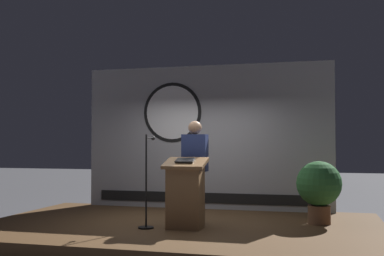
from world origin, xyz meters
TOP-DOWN VIEW (x-y plane):
  - ground_plane at (0.00, 0.00)m, footprint 40.00×40.00m
  - stage_platform at (0.00, 0.00)m, footprint 6.40×4.00m
  - banner_display at (-0.02, 1.85)m, footprint 4.97×0.12m
  - podium at (0.19, -0.40)m, footprint 0.64×0.50m
  - speaker_person at (0.22, 0.08)m, footprint 0.40×0.26m
  - microphone_stand at (-0.39, -0.51)m, footprint 0.24×0.47m
  - potted_plant at (2.17, 0.51)m, footprint 0.72×0.72m

SIDE VIEW (x-z plane):
  - ground_plane at x=0.00m, z-range 0.00..0.00m
  - stage_platform at x=0.00m, z-range 0.00..0.30m
  - microphone_stand at x=-0.39m, z-range 0.08..1.51m
  - podium at x=0.19m, z-range 0.28..1.36m
  - potted_plant at x=2.17m, z-range 0.40..1.41m
  - speaker_person at x=0.22m, z-range 0.32..1.98m
  - banner_display at x=-0.02m, z-range 0.30..3.16m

